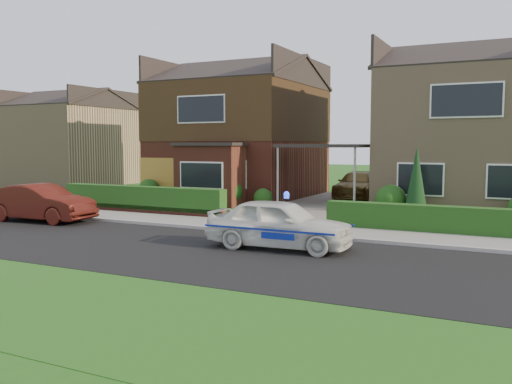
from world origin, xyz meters
The scene contains 25 objects.
ground centered at (0.00, 0.00, 0.00)m, with size 120.00×120.00×0.00m, color #205316.
road centered at (0.00, 0.00, 0.00)m, with size 60.00×6.00×0.02m, color black.
kerb centered at (0.00, 3.05, 0.06)m, with size 60.00×0.16×0.12m, color #9E9993.
sidewalk centered at (0.00, 4.10, 0.05)m, with size 60.00×2.00×0.10m, color slate.
grass_verge centered at (0.00, -5.00, 0.00)m, with size 60.00×4.00×0.01m, color #205316.
driveway centered at (0.00, 11.00, 0.06)m, with size 3.80×12.00×0.12m, color #666059.
house_left centered at (-5.78, 13.90, 3.81)m, with size 7.50×9.53×7.25m.
house_right centered at (5.80, 13.99, 3.66)m, with size 7.50×8.06×7.25m.
carport_link centered at (0.00, 10.95, 2.66)m, with size 3.80×3.00×2.77m.
garage_door centered at (-8.25, 9.96, 1.05)m, with size 2.20×0.10×2.10m, color #995F21.
dwarf_wall centered at (-5.80, 5.30, 0.18)m, with size 7.70×0.25×0.36m, color maroon.
hedge_left centered at (-5.80, 5.45, 0.00)m, with size 7.50×0.55×0.90m, color #153711.
hedge_right centered at (5.80, 5.35, 0.00)m, with size 7.50×0.55×0.80m, color #153711.
shrub_left_far centered at (-8.50, 9.50, 0.54)m, with size 1.08×1.08×1.08m, color #153711.
shrub_left_mid centered at (-4.00, 9.30, 0.66)m, with size 1.32×1.32×1.32m, color #153711.
shrub_left_near centered at (-2.40, 9.60, 0.42)m, with size 0.84×0.84×0.84m, color #153711.
shrub_right_near centered at (3.20, 9.40, 0.60)m, with size 1.20×1.20×1.20m, color #153711.
conifer_a centered at (4.20, 9.20, 1.30)m, with size 0.90×0.90×2.60m, color black.
neighbour_left centered at (-20.00, 16.00, 2.60)m, with size 6.50×7.00×5.20m, color #A08362.
police_car centered at (2.07, 1.20, 0.66)m, with size 3.58×3.96×1.49m.
driveway_car centered at (0.46, 14.50, 0.75)m, with size 1.77×4.35×1.26m, color brown.
street_car centered at (-7.60, 2.04, 0.66)m, with size 4.03×1.40×1.33m, color #45140E.
potted_plant_a centered at (-9.00, 6.00, 0.37)m, with size 0.39×0.27×0.74m, color gray.
potted_plant_b centered at (-4.96, 7.19, 0.39)m, with size 0.43×0.35×0.78m, color gray.
potted_plant_c centered at (-5.29, 9.00, 0.34)m, with size 0.38×0.38×0.68m, color gray.
Camera 1 is at (7.75, -11.78, 2.77)m, focal length 38.00 mm.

